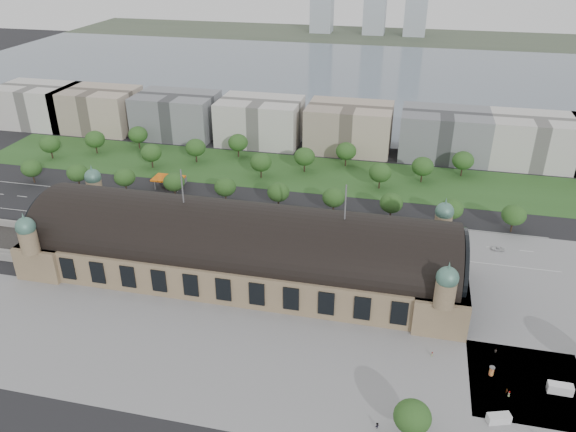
% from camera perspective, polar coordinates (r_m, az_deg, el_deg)
% --- Properties ---
extents(ground, '(900.00, 900.00, 0.00)m').
position_cam_1_polar(ground, '(199.80, -4.61, -5.77)').
color(ground, black).
rests_on(ground, ground).
extents(station, '(150.00, 48.40, 44.30)m').
position_cam_1_polar(station, '(194.39, -4.72, -3.23)').
color(station, '#8A7656').
rests_on(station, ground).
extents(plaza_south, '(190.00, 48.00, 0.12)m').
position_cam_1_polar(plaza_south, '(164.03, -5.79, -14.40)').
color(plaza_south, gray).
rests_on(plaza_south, ground).
extents(plaza_east, '(56.00, 100.00, 0.12)m').
position_cam_1_polar(plaza_east, '(199.15, 25.41, -8.85)').
color(plaza_east, gray).
rests_on(plaza_east, ground).
extents(road_slab, '(260.00, 26.00, 0.10)m').
position_cam_1_polar(road_slab, '(236.56, -6.55, -0.25)').
color(road_slab, black).
rests_on(road_slab, ground).
extents(grass_belt, '(300.00, 45.00, 0.10)m').
position_cam_1_polar(grass_belt, '(282.76, -2.01, 4.69)').
color(grass_belt, '#2C5421').
rests_on(grass_belt, ground).
extents(petrol_station, '(14.00, 13.00, 5.05)m').
position_cam_1_polar(petrol_station, '(270.01, -11.55, 3.67)').
color(petrol_station, orange).
rests_on(petrol_station, ground).
extents(lake, '(700.00, 320.00, 0.08)m').
position_cam_1_polar(lake, '(472.76, 6.31, 13.87)').
color(lake, slate).
rests_on(lake, ground).
extents(far_shore, '(700.00, 120.00, 0.14)m').
position_cam_1_polar(far_shore, '(668.07, 8.59, 17.68)').
color(far_shore, '#44513D').
rests_on(far_shore, ground).
extents(far_tower_right, '(24.00, 24.00, 75.00)m').
position_cam_1_polar(far_tower_right, '(670.88, 12.99, 20.60)').
color(far_tower_right, '#9EA8B2').
rests_on(far_tower_right, ground).
extents(office_0, '(45.00, 32.00, 24.00)m').
position_cam_1_polar(office_0, '(379.84, -24.00, 10.24)').
color(office_0, beige).
rests_on(office_0, ground).
extents(office_1, '(45.00, 32.00, 24.00)m').
position_cam_1_polar(office_1, '(357.85, -18.72, 10.21)').
color(office_1, '#B8A690').
rests_on(office_1, ground).
extents(office_2, '(45.00, 32.00, 24.00)m').
position_cam_1_polar(office_2, '(335.09, -11.24, 10.02)').
color(office_2, gray).
rests_on(office_2, ground).
extents(office_3, '(45.00, 32.00, 24.00)m').
position_cam_1_polar(office_3, '(318.60, -2.84, 9.61)').
color(office_3, beige).
rests_on(office_3, ground).
extents(office_4, '(45.00, 32.00, 24.00)m').
position_cam_1_polar(office_4, '(309.40, 6.23, 8.94)').
color(office_4, '#B8A690').
rests_on(office_4, ground).
extents(office_5, '(45.00, 32.00, 24.00)m').
position_cam_1_polar(office_5, '(308.15, 15.57, 8.01)').
color(office_5, gray).
rests_on(office_5, ground).
extents(office_6, '(45.00, 32.00, 24.00)m').
position_cam_1_polar(office_6, '(313.90, 23.81, 7.02)').
color(office_6, beige).
rests_on(office_6, ground).
extents(tree_row_0, '(9.60, 9.60, 11.52)m').
position_cam_1_polar(tree_row_0, '(291.70, -24.62, 4.43)').
color(tree_row_0, '#2D2116').
rests_on(tree_row_0, ground).
extents(tree_row_1, '(9.60, 9.60, 11.52)m').
position_cam_1_polar(tree_row_1, '(278.15, -20.63, 4.14)').
color(tree_row_1, '#2D2116').
rests_on(tree_row_1, ground).
extents(tree_row_2, '(9.60, 9.60, 11.52)m').
position_cam_1_polar(tree_row_2, '(266.09, -16.26, 3.80)').
color(tree_row_2, '#2D2116').
rests_on(tree_row_2, ground).
extents(tree_row_3, '(9.60, 9.60, 11.52)m').
position_cam_1_polar(tree_row_3, '(255.72, -11.51, 3.40)').
color(tree_row_3, '#2D2116').
rests_on(tree_row_3, ground).
extents(tree_row_4, '(9.60, 9.60, 11.52)m').
position_cam_1_polar(tree_row_4, '(247.25, -6.41, 2.95)').
color(tree_row_4, '#2D2116').
rests_on(tree_row_4, ground).
extents(tree_row_5, '(9.60, 9.60, 11.52)m').
position_cam_1_polar(tree_row_5, '(240.88, -0.99, 2.44)').
color(tree_row_5, '#2D2116').
rests_on(tree_row_5, ground).
extents(tree_row_6, '(9.60, 9.60, 11.52)m').
position_cam_1_polar(tree_row_6, '(236.78, 4.66, 1.89)').
color(tree_row_6, '#2D2116').
rests_on(tree_row_6, ground).
extents(tree_row_7, '(9.60, 9.60, 11.52)m').
position_cam_1_polar(tree_row_7, '(235.08, 10.45, 1.30)').
color(tree_row_7, '#2D2116').
rests_on(tree_row_7, ground).
extents(tree_row_8, '(9.60, 9.60, 11.52)m').
position_cam_1_polar(tree_row_8, '(235.82, 16.26, 0.70)').
color(tree_row_8, '#2D2116').
rests_on(tree_row_8, ground).
extents(tree_row_9, '(9.60, 9.60, 11.52)m').
position_cam_1_polar(tree_row_9, '(238.98, 21.97, 0.10)').
color(tree_row_9, '#2D2116').
rests_on(tree_row_9, ground).
extents(tree_belt_0, '(10.40, 10.40, 12.48)m').
position_cam_1_polar(tree_belt_0, '(319.59, -23.04, 6.75)').
color(tree_belt_0, '#2D2116').
rests_on(tree_belt_0, ground).
extents(tree_belt_1, '(10.40, 10.40, 12.48)m').
position_cam_1_polar(tree_belt_1, '(318.60, -19.03, 7.39)').
color(tree_belt_1, '#2D2116').
rests_on(tree_belt_1, ground).
extents(tree_belt_2, '(10.40, 10.40, 12.48)m').
position_cam_1_polar(tree_belt_2, '(319.19, -15.00, 8.00)').
color(tree_belt_2, '#2D2116').
rests_on(tree_belt_2, ground).
extents(tree_belt_3, '(10.40, 10.40, 12.48)m').
position_cam_1_polar(tree_belt_3, '(290.78, -13.74, 6.26)').
color(tree_belt_3, '#2D2116').
rests_on(tree_belt_3, ground).
extents(tree_belt_4, '(10.40, 10.40, 12.48)m').
position_cam_1_polar(tree_belt_4, '(293.41, -9.37, 6.88)').
color(tree_belt_4, '#2D2116').
rests_on(tree_belt_4, ground).
extents(tree_belt_5, '(10.40, 10.40, 12.48)m').
position_cam_1_polar(tree_belt_5, '(297.71, -5.10, 7.44)').
color(tree_belt_5, '#2D2116').
rests_on(tree_belt_5, ground).
extents(tree_belt_6, '(10.40, 10.40, 12.48)m').
position_cam_1_polar(tree_belt_6, '(271.04, -2.78, 5.48)').
color(tree_belt_6, '#2D2116').
rests_on(tree_belt_6, ground).
extents(tree_belt_7, '(10.40, 10.40, 12.48)m').
position_cam_1_polar(tree_belt_7, '(277.79, 1.69, 6.05)').
color(tree_belt_7, '#2D2116').
rests_on(tree_belt_7, ground).
extents(tree_belt_8, '(10.40, 10.40, 12.48)m').
position_cam_1_polar(tree_belt_8, '(286.14, 5.92, 6.57)').
color(tree_belt_8, '#2D2116').
rests_on(tree_belt_8, ground).
extents(tree_belt_9, '(10.40, 10.40, 12.48)m').
position_cam_1_polar(tree_belt_9, '(262.44, 9.35, 4.38)').
color(tree_belt_9, '#2D2116').
rests_on(tree_belt_9, ground).
extents(tree_belt_10, '(10.40, 10.40, 12.48)m').
position_cam_1_polar(tree_belt_10, '(273.39, 13.52, 4.92)').
color(tree_belt_10, '#2D2116').
rests_on(tree_belt_10, ground).
extents(tree_belt_11, '(10.40, 10.40, 12.48)m').
position_cam_1_polar(tree_belt_11, '(285.69, 17.37, 5.40)').
color(tree_belt_11, '#2D2116').
rests_on(tree_belt_11, ground).
extents(tree_plaza_s, '(9.00, 9.00, 10.64)m').
position_cam_1_polar(tree_plaza_s, '(142.37, 12.52, -19.29)').
color(tree_plaza_s, '#2D2116').
rests_on(tree_plaza_s, ground).
extents(traffic_car_1, '(4.96, 2.27, 1.58)m').
position_cam_1_polar(traffic_car_1, '(267.90, -19.59, 1.88)').
color(traffic_car_1, gray).
rests_on(traffic_car_1, ground).
extents(traffic_car_2, '(4.62, 2.15, 1.28)m').
position_cam_1_polar(traffic_car_2, '(252.58, -17.57, 0.61)').
color(traffic_car_2, black).
rests_on(traffic_car_2, ground).
extents(traffic_car_3, '(5.51, 2.59, 1.56)m').
position_cam_1_polar(traffic_car_3, '(238.72, -5.60, 0.29)').
color(traffic_car_3, maroon).
rests_on(traffic_car_3, ground).
extents(traffic_car_4, '(4.61, 2.04, 1.54)m').
position_cam_1_polar(traffic_car_4, '(232.58, -4.11, -0.42)').
color(traffic_car_4, '#1B1741').
rests_on(traffic_car_4, ground).
extents(traffic_car_6, '(4.72, 2.26, 1.30)m').
position_cam_1_polar(traffic_car_6, '(226.23, 20.48, -3.14)').
color(traffic_car_6, silver).
rests_on(traffic_car_6, ground).
extents(parked_car_0, '(5.27, 3.63, 1.65)m').
position_cam_1_polar(parked_car_0, '(251.31, -20.59, 0.01)').
color(parked_car_0, black).
rests_on(parked_car_0, ground).
extents(parked_car_1, '(6.17, 4.94, 1.56)m').
position_cam_1_polar(parked_car_1, '(239.42, -15.70, -0.59)').
color(parked_car_1, maroon).
rests_on(parked_car_1, ground).
extents(parked_car_2, '(4.79, 3.25, 1.29)m').
position_cam_1_polar(parked_car_2, '(230.32, -13.05, -1.45)').
color(parked_car_2, '#1A2A48').
rests_on(parked_car_2, ground).
extents(parked_car_3, '(5.19, 3.94, 1.65)m').
position_cam_1_polar(parked_car_3, '(232.21, -14.09, -1.28)').
color(parked_car_3, '#5B6063').
rests_on(parked_car_3, ground).
extents(parked_car_4, '(3.97, 3.63, 1.32)m').
position_cam_1_polar(parked_car_4, '(233.09, -14.52, -1.26)').
color(parked_car_4, silver).
rests_on(parked_car_4, ground).
extents(parked_car_5, '(6.05, 5.34, 1.55)m').
position_cam_1_polar(parked_car_5, '(231.68, -13.82, -1.33)').
color(parked_car_5, gray).
rests_on(parked_car_5, ground).
extents(parked_car_6, '(5.47, 3.78, 1.47)m').
position_cam_1_polar(parked_car_6, '(231.30, -13.61, -1.36)').
color(parked_car_6, black).
rests_on(parked_car_6, ground).
extents(bus_west, '(12.46, 3.25, 3.45)m').
position_cam_1_polar(bus_west, '(226.13, -3.12, -0.98)').
color(bus_west, '#BE3B1E').
rests_on(bus_west, ground).
extents(bus_mid, '(12.13, 3.97, 3.32)m').
position_cam_1_polar(bus_mid, '(219.88, -1.26, -1.84)').
color(bus_mid, beige).
rests_on(bus_mid, ground).
extents(bus_east, '(11.15, 3.28, 3.07)m').
position_cam_1_polar(bus_east, '(219.47, 7.90, -2.21)').
color(bus_east, silver).
rests_on(bus_east, ground).
extents(van_east, '(6.32, 2.62, 2.72)m').
position_cam_1_polar(van_east, '(169.09, 25.79, -15.51)').
color(van_east, white).
rests_on(van_east, ground).
extents(van_south, '(6.14, 3.99, 2.47)m').
position_cam_1_polar(van_south, '(155.42, 20.51, -18.73)').
color(van_south, silver).
rests_on(van_south, ground).
extents(advertising_column, '(1.50, 1.50, 2.84)m').
position_cam_1_polar(advertising_column, '(167.40, 19.98, -14.58)').
color(advertising_column, '#B7492D').
rests_on(advertising_column, ground).
extents(pedestrian_0, '(0.78, 0.50, 1.52)m').
position_cam_1_polar(pedestrian_0, '(169.13, 14.43, -13.44)').
color(pedestrian_0, gray).
rests_on(pedestrian_0, ground).
extents(pedestrian_1, '(0.68, 0.70, 1.62)m').
position_cam_1_polar(pedestrian_1, '(163.86, 21.33, -16.25)').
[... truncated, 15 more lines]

